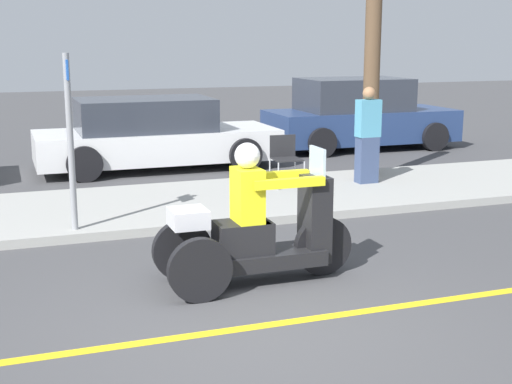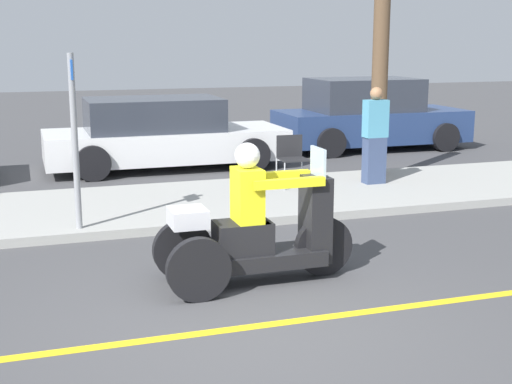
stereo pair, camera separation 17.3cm
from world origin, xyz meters
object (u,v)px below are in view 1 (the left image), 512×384
object	(u,v)px
folding_chair_set_back	(285,155)
parked_car_lot_center	(359,116)
street_sign	(70,135)
spectator_near_curb	(368,137)
motorcycle_trike	(256,233)
parked_car_lot_left	(153,135)
tree_trunk	(372,77)

from	to	relation	value
folding_chair_set_back	parked_car_lot_center	world-z (taller)	parked_car_lot_center
street_sign	spectator_near_curb	bearing A→B (deg)	16.14
folding_chair_set_back	parked_car_lot_center	bearing A→B (deg)	48.96
folding_chair_set_back	street_sign	world-z (taller)	street_sign
motorcycle_trike	spectator_near_curb	distance (m)	5.02
spectator_near_curb	street_sign	bearing A→B (deg)	-163.86
folding_chair_set_back	parked_car_lot_left	bearing A→B (deg)	118.42
motorcycle_trike	street_sign	xyz separation A→B (m)	(-1.61, 2.34, 0.79)
motorcycle_trike	tree_trunk	distance (m)	5.96
spectator_near_curb	street_sign	size ratio (longest dim) A/B	0.72
parked_car_lot_center	parked_car_lot_left	distance (m)	5.05
parked_car_lot_center	street_sign	distance (m)	8.88
motorcycle_trike	spectator_near_curb	world-z (taller)	spectator_near_curb
tree_trunk	spectator_near_curb	bearing A→B (deg)	-121.04
motorcycle_trike	spectator_near_curb	bearing A→B (deg)	48.64
parked_car_lot_center	parked_car_lot_left	size ratio (longest dim) A/B	0.93
tree_trunk	street_sign	size ratio (longest dim) A/B	1.56
parked_car_lot_left	spectator_near_curb	bearing A→B (deg)	-46.91
parked_car_lot_center	tree_trunk	distance (m)	3.92
folding_chair_set_back	tree_trunk	xyz separation A→B (m)	(1.80, 0.46, 1.21)
folding_chair_set_back	tree_trunk	world-z (taller)	tree_trunk
motorcycle_trike	parked_car_lot_center	xyz separation A→B (m)	(5.31, 7.88, 0.22)
parked_car_lot_center	parked_car_lot_left	bearing A→B (deg)	-168.96
tree_trunk	folding_chair_set_back	bearing A→B (deg)	-165.61
parked_car_lot_left	street_sign	world-z (taller)	street_sign
motorcycle_trike	spectator_near_curb	size ratio (longest dim) A/B	1.31
spectator_near_curb	parked_car_lot_center	size ratio (longest dim) A/B	0.37
parked_car_lot_left	tree_trunk	size ratio (longest dim) A/B	1.35
motorcycle_trike	folding_chair_set_back	xyz separation A→B (m)	(1.93, 4.00, 0.09)
folding_chair_set_back	tree_trunk	size ratio (longest dim) A/B	0.24
spectator_near_curb	parked_car_lot_left	xyz separation A→B (m)	(-2.95, 3.16, -0.24)
folding_chair_set_back	parked_car_lot_left	distance (m)	3.31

